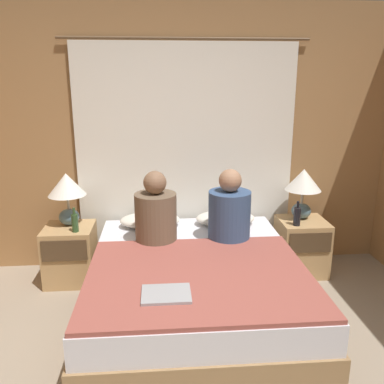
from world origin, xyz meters
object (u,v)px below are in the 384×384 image
Objects in this scene: nightstand_right at (301,246)px; lamp_right at (303,185)px; nightstand_left at (70,254)px; person_left_in_bed at (156,214)px; beer_bottle_on_left_stand at (75,222)px; laptop_on_bed at (166,294)px; person_right_in_bed at (229,212)px; beer_bottle_on_right_stand at (297,216)px; pillow_right at (225,218)px; pillow_left at (150,220)px; bed at (195,288)px; lamp_left at (67,190)px.

lamp_right is at bearing 90.00° from nightstand_right.
person_left_in_bed is at bearing -22.74° from nightstand_left.
beer_bottle_on_left_stand is 0.72× the size of laptop_on_bed.
person_right_in_bed reaches higher than lamp_right.
person_left_in_bed is at bearing -170.40° from beer_bottle_on_right_stand.
nightstand_left is 0.98m from person_left_in_bed.
pillow_right is 0.90× the size of person_right_in_bed.
person_right_in_bed is 2.68× the size of beer_bottle_on_right_stand.
person_left_in_bed is at bearing -180.00° from person_right_in_bed.
lamp_right is 1.47m from pillow_left.
beer_bottle_on_right_stand is (0.63, -0.16, 0.06)m from pillow_right.
bed is 0.69m from person_right_in_bed.
pillow_left is 2.53× the size of beer_bottle_on_left_stand.
beer_bottle_on_left_stand is at bearing 149.81° from bed.
lamp_left is 2.11× the size of beer_bottle_on_right_stand.
nightstand_left is at bearing 124.02° from laptop_on_bed.
lamp_right is at bearing 1.25° from pillow_left.
laptop_on_bed is (0.86, -1.35, -0.32)m from lamp_left.
laptop_on_bed is at bearing -113.87° from pillow_right.
pillow_left is at bearing 173.17° from beer_bottle_on_right_stand.
lamp_left is 0.79m from pillow_left.
beer_bottle_on_left_stand is (0.09, -0.12, 0.35)m from nightstand_left.
person_right_in_bed is at bearing -13.30° from nightstand_left.
person_right_in_bed is 1.34m from beer_bottle_on_left_stand.
lamp_left reaches higher than laptop_on_bed.
pillow_left reaches higher than bed.
person_left_in_bed is (-1.38, -0.33, 0.48)m from nightstand_right.
lamp_right is at bearing 0.00° from lamp_left.
nightstand_left is 2.39× the size of beer_bottle_on_left_stand.
beer_bottle_on_right_stand reaches higher than pillow_right.
bed is 1.47m from lamp_right.
beer_bottle_on_right_stand is at bearing 18.05° from person_right_in_bed.
person_right_in_bed is at bearing 59.63° from laptop_on_bed.
lamp_right reaches higher than bed.
lamp_right is at bearing 45.60° from laptop_on_bed.
nightstand_right is at bearing 32.70° from bed.
beer_bottle_on_left_stand is at bearing 180.00° from beer_bottle_on_right_stand.
lamp_right is (2.18, 0.07, 0.59)m from nightstand_left.
beer_bottle_on_right_stand is (-0.11, -0.19, -0.24)m from lamp_right.
person_right_in_bed is at bearing -94.80° from pillow_right.
nightstand_left is 0.95× the size of pillow_left.
beer_bottle_on_right_stand is at bearing -6.83° from pillow_left.
nightstand_right is 2.12m from beer_bottle_on_left_stand.
lamp_left is at bearing 163.87° from person_right_in_bed.
bed is 3.96× the size of lamp_left.
beer_bottle_on_right_stand is (-0.11, -0.12, 0.35)m from nightstand_right.
lamp_left is 0.32m from beer_bottle_on_left_stand.
beer_bottle_on_right_stand is (0.98, 0.58, 0.37)m from bed.
nightstand_right is at bearing -90.00° from lamp_right.
beer_bottle_on_right_stand is at bearing -132.02° from nightstand_right.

